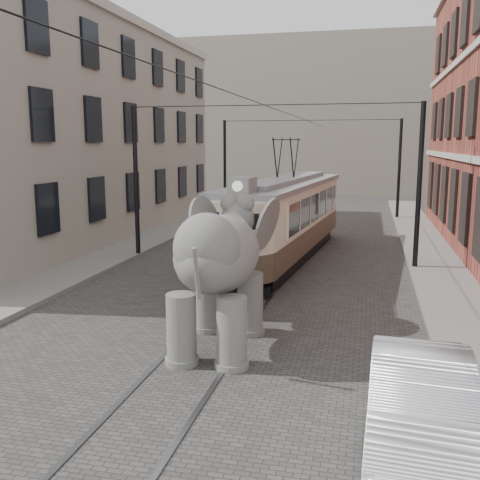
# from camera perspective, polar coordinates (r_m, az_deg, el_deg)

# --- Properties ---
(ground) EXTENTS (120.00, 120.00, 0.00)m
(ground) POSITION_cam_1_polar(r_m,az_deg,el_deg) (15.62, -0.22, -7.00)
(ground) COLOR #454340
(tram_rails) EXTENTS (1.54, 80.00, 0.02)m
(tram_rails) POSITION_cam_1_polar(r_m,az_deg,el_deg) (15.61, -0.22, -6.96)
(tram_rails) COLOR slate
(tram_rails) RESTS_ON ground
(sidewalk_right) EXTENTS (2.00, 60.00, 0.15)m
(sidewalk_right) POSITION_cam_1_polar(r_m,az_deg,el_deg) (15.42, 22.24, -7.70)
(sidewalk_right) COLOR slate
(sidewalk_right) RESTS_ON ground
(sidewalk_left) EXTENTS (2.00, 60.00, 0.15)m
(sidewalk_left) POSITION_cam_1_polar(r_m,az_deg,el_deg) (18.17, -20.67, -4.97)
(sidewalk_left) COLOR slate
(sidewalk_left) RESTS_ON ground
(stucco_building) EXTENTS (7.00, 24.00, 10.00)m
(stucco_building) POSITION_cam_1_polar(r_m,az_deg,el_deg) (28.48, -17.67, 10.39)
(stucco_building) COLOR gray
(stucco_building) RESTS_ON ground
(distant_block) EXTENTS (28.00, 10.00, 14.00)m
(distant_block) POSITION_cam_1_polar(r_m,az_deg,el_deg) (54.70, 9.72, 12.38)
(distant_block) COLOR gray
(distant_block) RESTS_ON ground
(catenary) EXTENTS (11.00, 30.20, 6.00)m
(catenary) POSITION_cam_1_polar(r_m,az_deg,el_deg) (19.93, 2.54, 5.47)
(catenary) COLOR black
(catenary) RESTS_ON ground
(tram) EXTENTS (3.62, 12.13, 4.74)m
(tram) POSITION_cam_1_polar(r_m,az_deg,el_deg) (21.81, 4.69, 4.17)
(tram) COLOR beige
(tram) RESTS_ON ground
(elephant) EXTENTS (3.17, 5.55, 3.34)m
(elephant) POSITION_cam_1_polar(r_m,az_deg,el_deg) (12.24, -2.28, -3.68)
(elephant) COLOR #605D58
(elephant) RESTS_ON ground
(parked_car) EXTENTS (1.70, 4.38, 1.43)m
(parked_car) POSITION_cam_1_polar(r_m,az_deg,el_deg) (8.94, 18.21, -16.03)
(parked_car) COLOR silver
(parked_car) RESTS_ON ground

